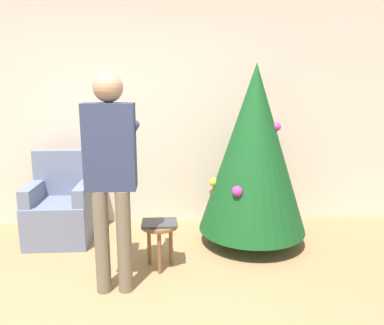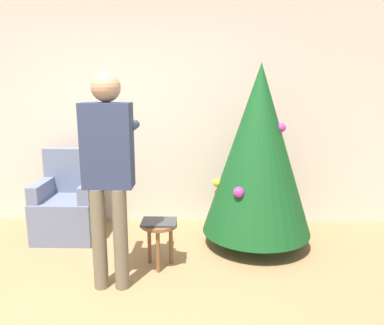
{
  "view_description": "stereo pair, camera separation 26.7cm",
  "coord_description": "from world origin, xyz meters",
  "views": [
    {
      "loc": [
        0.4,
        -2.27,
        1.69
      ],
      "look_at": [
        0.59,
        1.04,
        0.99
      ],
      "focal_mm": 35.0,
      "sensor_mm": 36.0,
      "label": 1
    },
    {
      "loc": [
        0.67,
        -2.27,
        1.69
      ],
      "look_at": [
        0.59,
        1.04,
        0.99
      ],
      "focal_mm": 35.0,
      "sensor_mm": 36.0,
      "label": 2
    }
  ],
  "objects": [
    {
      "name": "person_standing",
      "position": [
        -0.08,
        0.65,
        1.07
      ],
      "size": [
        0.42,
        0.57,
        1.78
      ],
      "color": "#6B604C",
      "rests_on": "ground_plane"
    },
    {
      "name": "armchair",
      "position": [
        -0.81,
        1.7,
        0.34
      ],
      "size": [
        0.65,
        0.65,
        0.96
      ],
      "color": "slate",
      "rests_on": "ground_plane"
    },
    {
      "name": "laptop",
      "position": [
        0.28,
        0.98,
        0.44
      ],
      "size": [
        0.32,
        0.24,
        0.02
      ],
      "color": "#38383D",
      "rests_on": "side_stool"
    },
    {
      "name": "wall_back",
      "position": [
        0.0,
        2.23,
        1.35
      ],
      "size": [
        8.0,
        0.06,
        2.7
      ],
      "color": "beige",
      "rests_on": "ground_plane"
    },
    {
      "name": "side_stool",
      "position": [
        0.28,
        0.98,
        0.35
      ],
      "size": [
        0.34,
        0.34,
        0.43
      ],
      "color": "brown",
      "rests_on": "ground_plane"
    },
    {
      "name": "christmas_tree",
      "position": [
        1.25,
        1.49,
        1.02
      ],
      "size": [
        1.12,
        1.12,
        1.89
      ],
      "color": "brown",
      "rests_on": "ground_plane"
    }
  ]
}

